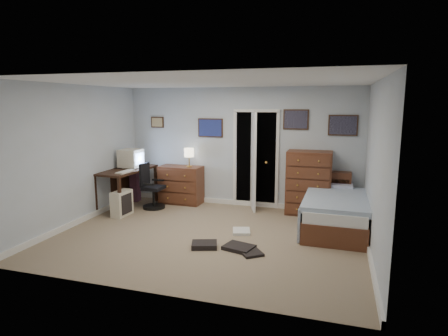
# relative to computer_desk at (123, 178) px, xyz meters

# --- Properties ---
(floor) EXTENTS (5.00, 4.00, 0.02)m
(floor) POSITION_rel_computer_desk_xyz_m (2.30, -1.12, -0.64)
(floor) COLOR gray
(floor) RESTS_ON ground
(computer_desk) EXTENTS (0.74, 1.46, 0.82)m
(computer_desk) POSITION_rel_computer_desk_xyz_m (0.00, 0.00, 0.00)
(computer_desk) COLOR black
(computer_desk) RESTS_ON floor
(crt_monitor) EXTENTS (0.45, 0.42, 0.40)m
(crt_monitor) POSITION_rel_computer_desk_xyz_m (0.12, 0.14, 0.39)
(crt_monitor) COLOR beige
(crt_monitor) RESTS_ON computer_desk
(keyboard) EXTENTS (0.19, 0.45, 0.03)m
(keyboard) POSITION_rel_computer_desk_xyz_m (0.28, -0.36, 0.20)
(keyboard) COLOR beige
(keyboard) RESTS_ON computer_desk
(pc_tower) EXTENTS (0.25, 0.47, 0.49)m
(pc_tower) POSITION_rel_computer_desk_xyz_m (0.30, -0.56, -0.39)
(pc_tower) COLOR beige
(pc_tower) RESTS_ON floor
(office_chair) EXTENTS (0.46, 0.47, 0.95)m
(office_chair) POSITION_rel_computer_desk_xyz_m (0.59, 0.10, -0.27)
(office_chair) COLOR black
(office_chair) RESTS_ON floor
(media_stack) EXTENTS (0.18, 0.18, 0.90)m
(media_stack) POSITION_rel_computer_desk_xyz_m (-0.02, 0.50, -0.19)
(media_stack) COLOR maroon
(media_stack) RESTS_ON floor
(low_dresser) EXTENTS (0.94, 0.50, 0.82)m
(low_dresser) POSITION_rel_computer_desk_xyz_m (1.03, 0.65, -0.22)
(low_dresser) COLOR brown
(low_dresser) RESTS_ON floor
(table_lamp) EXTENTS (0.21, 0.21, 0.40)m
(table_lamp) POSITION_rel_computer_desk_xyz_m (1.23, 0.65, 0.48)
(table_lamp) COLOR gold
(table_lamp) RESTS_ON low_dresser
(doorway) EXTENTS (0.96, 1.12, 2.05)m
(doorway) POSITION_rel_computer_desk_xyz_m (2.65, 1.15, 0.37)
(doorway) COLOR black
(doorway) RESTS_ON floor
(tall_dresser) EXTENTS (0.85, 0.50, 1.26)m
(tall_dresser) POSITION_rel_computer_desk_xyz_m (3.76, 0.63, -0.01)
(tall_dresser) COLOR brown
(tall_dresser) RESTS_ON floor
(headboard_bookcase) EXTENTS (0.96, 0.27, 0.86)m
(headboard_bookcase) POSITION_rel_computer_desk_xyz_m (4.08, 0.74, -0.18)
(headboard_bookcase) COLOR brown
(headboard_bookcase) RESTS_ON floor
(bed) EXTENTS (1.11, 2.01, 0.65)m
(bed) POSITION_rel_computer_desk_xyz_m (4.28, -0.14, -0.33)
(bed) COLOR brown
(bed) RESTS_ON floor
(wall_posters) EXTENTS (4.38, 0.04, 0.60)m
(wall_posters) POSITION_rel_computer_desk_xyz_m (2.87, 0.86, 1.11)
(wall_posters) COLOR #331E11
(wall_posters) RESTS_ON floor
(floor_clutter) EXTENTS (1.18, 1.25, 0.08)m
(floor_clutter) POSITION_rel_computer_desk_xyz_m (2.75, -1.46, -0.60)
(floor_clutter) COLOR black
(floor_clutter) RESTS_ON floor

